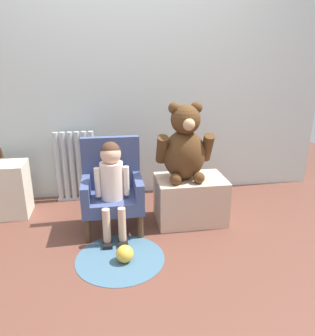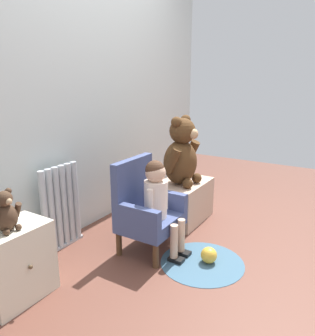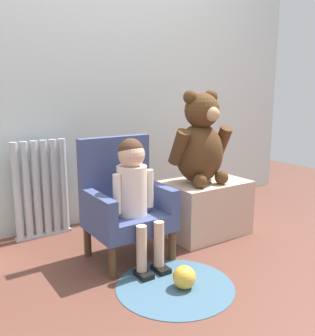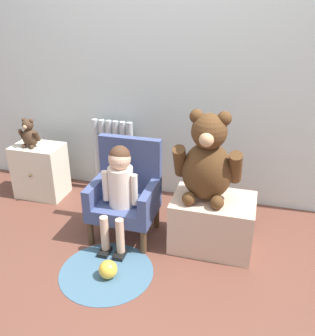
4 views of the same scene
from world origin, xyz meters
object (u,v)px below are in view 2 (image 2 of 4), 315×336
at_px(radiator, 61,208).
at_px(toy_ball, 209,255).
at_px(child_armchair, 145,208).
at_px(low_bench, 183,201).
at_px(small_dresser, 14,263).
at_px(floor_rug, 202,262).
at_px(large_teddy_bear, 181,155).
at_px(small_teddy_bear, 6,213).
at_px(child_figure, 158,194).

height_order(radiator, toy_ball, radiator).
relative_size(child_armchair, low_bench, 1.28).
relative_size(small_dresser, floor_rug, 0.77).
bearing_deg(radiator, low_bench, -30.93).
bearing_deg(large_teddy_bear, floor_rug, -139.25).
height_order(floor_rug, toy_ball, toy_ball).
relative_size(small_dresser, small_teddy_bear, 1.90).
xyz_separation_m(child_armchair, child_figure, (-0.00, -0.11, 0.13)).
xyz_separation_m(radiator, large_teddy_bear, (0.89, -0.57, 0.31)).
distance_m(child_armchair, child_figure, 0.18).
relative_size(radiator, child_figure, 0.91).
bearing_deg(radiator, small_teddy_bear, -156.60).
distance_m(child_armchair, large_teddy_bear, 0.64).
relative_size(small_dresser, toy_ball, 3.94).
bearing_deg(radiator, toy_ball, -70.71).
height_order(large_teddy_bear, small_teddy_bear, large_teddy_bear).
relative_size(large_teddy_bear, toy_ball, 5.16).
bearing_deg(radiator, child_figure, -64.90).
distance_m(radiator, floor_rug, 1.14).
relative_size(radiator, toy_ball, 5.58).
distance_m(low_bench, large_teddy_bear, 0.45).
xyz_separation_m(child_figure, floor_rug, (0.03, -0.35, -0.46)).
bearing_deg(floor_rug, child_armchair, 93.27).
bearing_deg(radiator, child_armchair, -60.63).
height_order(low_bench, floor_rug, low_bench).
xyz_separation_m(small_dresser, child_armchair, (0.91, -0.33, 0.10)).
relative_size(radiator, low_bench, 1.19).
xyz_separation_m(floor_rug, toy_ball, (0.03, -0.04, 0.06)).
height_order(small_dresser, small_teddy_bear, small_teddy_bear).
relative_size(low_bench, small_teddy_bear, 2.27).
distance_m(floor_rug, toy_ball, 0.07).
height_order(child_armchair, low_bench, child_armchair).
distance_m(radiator, low_bench, 1.11).
bearing_deg(child_armchair, toy_ball, -83.62).
xyz_separation_m(radiator, child_armchair, (0.32, -0.57, 0.00)).
distance_m(radiator, small_dresser, 0.64).
distance_m(small_dresser, toy_ball, 1.29).
xyz_separation_m(radiator, child_figure, (0.32, -0.68, 0.14)).
height_order(radiator, child_armchair, child_armchair).
bearing_deg(small_teddy_bear, child_armchair, -17.64).
bearing_deg(low_bench, child_armchair, 179.97).
bearing_deg(small_dresser, child_figure, -26.08).
distance_m(radiator, child_figure, 0.76).
bearing_deg(radiator, floor_rug, -71.55).
xyz_separation_m(small_dresser, floor_rug, (0.93, -0.80, -0.23)).
xyz_separation_m(radiator, small_dresser, (-0.59, -0.24, -0.09)).
height_order(small_dresser, child_armchair, child_armchair).
xyz_separation_m(radiator, floor_rug, (0.35, -1.03, -0.32)).
bearing_deg(small_dresser, low_bench, -12.13).
xyz_separation_m(small_dresser, large_teddy_bear, (1.47, -0.33, 0.41)).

